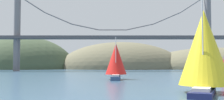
{
  "coord_description": "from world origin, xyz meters",
  "views": [
    {
      "loc": [
        -0.22,
        -20.37,
        3.7
      ],
      "look_at": [
        0.0,
        26.94,
        5.89
      ],
      "focal_mm": 43.07,
      "sensor_mm": 36.0,
      "label": 1
    }
  ],
  "objects": [
    {
      "name": "headland_left",
      "position": [
        -55.0,
        135.0,
        0.0
      ],
      "size": [
        66.5,
        44.0,
        38.47
      ],
      "primitive_type": "ellipsoid",
      "color": "#425138",
      "rests_on": "ground_plane"
    },
    {
      "name": "sailboat_red_spinnaker",
      "position": [
        0.65,
        38.52,
        4.23
      ],
      "size": [
        4.84,
        7.68,
        9.21
      ],
      "color": "navy",
      "rests_on": "ground_plane"
    },
    {
      "name": "headland_right",
      "position": [
        60.0,
        135.0,
        0.0
      ],
      "size": [
        86.77,
        44.0,
        24.59
      ],
      "primitive_type": "ellipsoid",
      "color": "#6B664C",
      "rests_on": "ground_plane"
    },
    {
      "name": "headland_center",
      "position": [
        5.0,
        135.0,
        0.0
      ],
      "size": [
        72.47,
        44.0,
        30.93
      ],
      "primitive_type": "ellipsoid",
      "color": "#6B664C",
      "rests_on": "ground_plane"
    },
    {
      "name": "suspension_bridge",
      "position": [
        0.0,
        95.0,
        15.35
      ],
      "size": [
        118.56,
        6.0,
        33.2
      ],
      "color": "slate",
      "rests_on": "ground_plane"
    },
    {
      "name": "sailboat_yellow_sail",
      "position": [
        11.02,
        12.29,
        5.36
      ],
      "size": [
        8.24,
        10.87,
        11.46
      ],
      "color": "#191E4C",
      "rests_on": "ground_plane"
    },
    {
      "name": "sailboat_green_sail",
      "position": [
        23.06,
        48.24,
        4.68
      ],
      "size": [
        6.44,
        8.39,
        10.25
      ],
      "color": "white",
      "rests_on": "ground_plane"
    }
  ]
}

